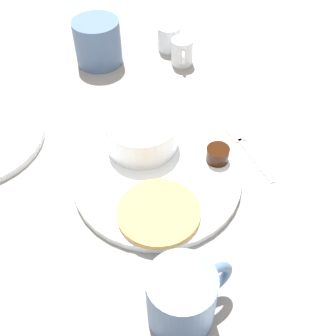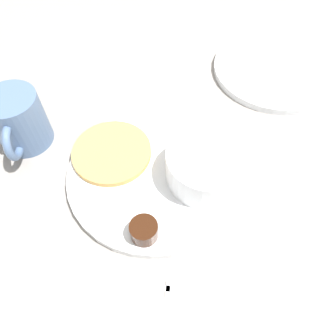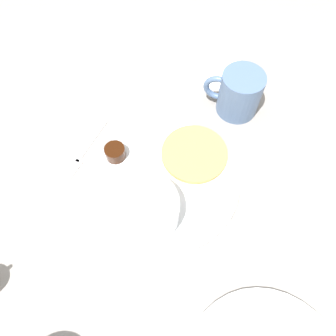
# 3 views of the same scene
# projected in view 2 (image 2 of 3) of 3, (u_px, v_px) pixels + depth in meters

# --- Properties ---
(ground_plane) EXTENTS (4.00, 4.00, 0.00)m
(ground_plane) POSITION_uv_depth(u_px,v_px,m) (155.00, 175.00, 0.49)
(ground_plane) COLOR gray
(plate) EXTENTS (0.26, 0.26, 0.01)m
(plate) POSITION_uv_depth(u_px,v_px,m) (155.00, 173.00, 0.49)
(plate) COLOR white
(plate) RESTS_ON ground_plane
(pancake_stack) EXTENTS (0.12, 0.12, 0.01)m
(pancake_stack) POSITION_uv_depth(u_px,v_px,m) (112.00, 152.00, 0.49)
(pancake_stack) COLOR tan
(pancake_stack) RESTS_ON plate
(bowl) EXTENTS (0.12, 0.12, 0.05)m
(bowl) POSITION_uv_depth(u_px,v_px,m) (207.00, 164.00, 0.45)
(bowl) COLOR white
(bowl) RESTS_ON plate
(syrup_cup) EXTENTS (0.04, 0.04, 0.02)m
(syrup_cup) POSITION_uv_depth(u_px,v_px,m) (144.00, 230.00, 0.41)
(syrup_cup) COLOR black
(syrup_cup) RESTS_ON plate
(butter_ramekin) EXTENTS (0.04, 0.04, 0.04)m
(butter_ramekin) POSITION_uv_depth(u_px,v_px,m) (223.00, 180.00, 0.45)
(butter_ramekin) COLOR white
(butter_ramekin) RESTS_ON plate
(coffee_mug) EXTENTS (0.08, 0.11, 0.09)m
(coffee_mug) POSITION_uv_depth(u_px,v_px,m) (19.00, 121.00, 0.49)
(coffee_mug) COLOR slate
(coffee_mug) RESTS_ON ground_plane
(fork) EXTENTS (0.12, 0.10, 0.00)m
(fork) POSITION_uv_depth(u_px,v_px,m) (154.00, 287.00, 0.39)
(fork) COLOR silver
(fork) RESTS_ON ground_plane
(far_plate) EXTENTS (0.23, 0.23, 0.01)m
(far_plate) POSITION_uv_depth(u_px,v_px,m) (274.00, 69.00, 0.62)
(far_plate) COLOR white
(far_plate) RESTS_ON ground_plane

